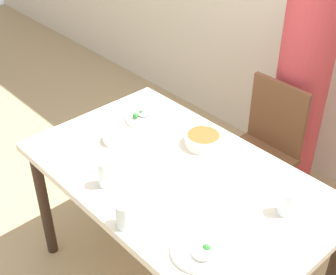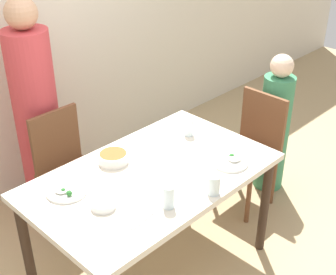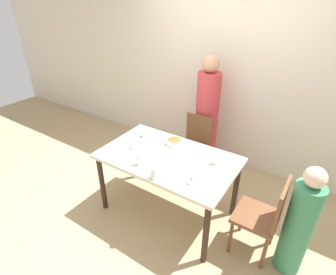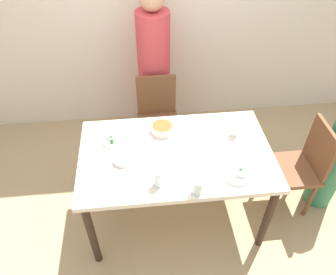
# 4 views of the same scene
# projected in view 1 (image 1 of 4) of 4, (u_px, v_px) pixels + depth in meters

# --- Properties ---
(dining_table) EXTENTS (1.46, 0.88, 0.78)m
(dining_table) POSITION_uv_depth(u_px,v_px,m) (177.00, 188.00, 2.21)
(dining_table) COLOR beige
(dining_table) RESTS_ON ground_plane
(chair_adult_spot) EXTENTS (0.40, 0.40, 0.90)m
(chair_adult_spot) POSITION_uv_depth(u_px,v_px,m) (261.00, 149.00, 2.81)
(chair_adult_spot) COLOR brown
(chair_adult_spot) RESTS_ON ground_plane
(person_adult) EXTENTS (0.32, 0.32, 1.64)m
(person_adult) POSITION_uv_depth(u_px,v_px,m) (301.00, 91.00, 2.84)
(person_adult) COLOR #C63D42
(person_adult) RESTS_ON ground_plane
(bowl_curry) EXTENTS (0.19, 0.19, 0.06)m
(bowl_curry) POSITION_uv_depth(u_px,v_px,m) (203.00, 139.00, 2.34)
(bowl_curry) COLOR silver
(bowl_curry) RESTS_ON dining_table
(plate_rice_adult) EXTENTS (0.23, 0.23, 0.05)m
(plate_rice_adult) POSITION_uv_depth(u_px,v_px,m) (146.00, 117.00, 2.55)
(plate_rice_adult) COLOR white
(plate_rice_adult) RESTS_ON dining_table
(plate_rice_child) EXTENTS (0.22, 0.22, 0.05)m
(plate_rice_child) POSITION_uv_depth(u_px,v_px,m) (200.00, 251.00, 1.76)
(plate_rice_child) COLOR white
(plate_rice_child) RESTS_ON dining_table
(bowl_rice_small) EXTENTS (0.13, 0.13, 0.04)m
(bowl_rice_small) POSITION_uv_depth(u_px,v_px,m) (116.00, 137.00, 2.37)
(bowl_rice_small) COLOR white
(bowl_rice_small) RESTS_ON dining_table
(glass_water_tall) EXTENTS (0.07, 0.07, 0.11)m
(glass_water_tall) POSITION_uv_depth(u_px,v_px,m) (124.00, 215.00, 1.86)
(glass_water_tall) COLOR silver
(glass_water_tall) RESTS_ON dining_table
(glass_water_short) EXTENTS (0.07, 0.07, 0.12)m
(glass_water_short) POSITION_uv_depth(u_px,v_px,m) (286.00, 202.00, 1.92)
(glass_water_short) COLOR silver
(glass_water_short) RESTS_ON dining_table
(glass_water_center) EXTENTS (0.06, 0.06, 0.13)m
(glass_water_center) POSITION_uv_depth(u_px,v_px,m) (105.00, 174.00, 2.06)
(glass_water_center) COLOR silver
(glass_water_center) RESTS_ON dining_table
(fork_steel) EXTENTS (0.18, 0.04, 0.01)m
(fork_steel) POSITION_uv_depth(u_px,v_px,m) (87.00, 166.00, 2.21)
(fork_steel) COLOR silver
(fork_steel) RESTS_ON dining_table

